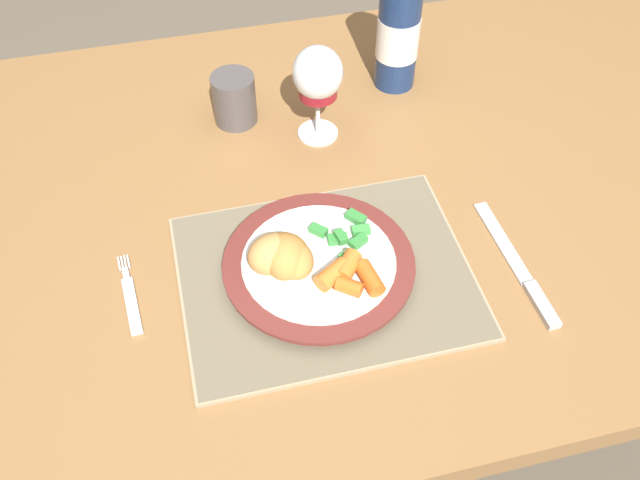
{
  "coord_description": "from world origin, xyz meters",
  "views": [
    {
      "loc": [
        -0.2,
        -0.7,
        1.46
      ],
      "look_at": [
        -0.06,
        -0.13,
        0.78
      ],
      "focal_mm": 40.0,
      "sensor_mm": 36.0,
      "label": 1
    }
  ],
  "objects_px": {
    "wine_glass": "(320,77)",
    "bottle": "(399,24)",
    "dining_table": "(337,226)",
    "fork": "(131,299)",
    "drinking_cup": "(234,98)",
    "table_knife": "(522,273)",
    "dinner_plate": "(319,265)"
  },
  "relations": [
    {
      "from": "dining_table",
      "to": "bottle",
      "type": "bearing_deg",
      "value": 54.78
    },
    {
      "from": "bottle",
      "to": "drinking_cup",
      "type": "height_order",
      "value": "bottle"
    },
    {
      "from": "dinner_plate",
      "to": "drinking_cup",
      "type": "distance_m",
      "value": 0.34
    },
    {
      "from": "fork",
      "to": "bottle",
      "type": "distance_m",
      "value": 0.58
    },
    {
      "from": "wine_glass",
      "to": "drinking_cup",
      "type": "xyz_separation_m",
      "value": [
        -0.12,
        0.06,
        -0.06
      ]
    },
    {
      "from": "table_knife",
      "to": "bottle",
      "type": "height_order",
      "value": "bottle"
    },
    {
      "from": "wine_glass",
      "to": "bottle",
      "type": "relative_size",
      "value": 0.54
    },
    {
      "from": "wine_glass",
      "to": "bottle",
      "type": "height_order",
      "value": "bottle"
    },
    {
      "from": "dining_table",
      "to": "table_knife",
      "type": "relative_size",
      "value": 6.95
    },
    {
      "from": "dining_table",
      "to": "bottle",
      "type": "xyz_separation_m",
      "value": [
        0.15,
        0.22,
        0.19
      ]
    },
    {
      "from": "dining_table",
      "to": "drinking_cup",
      "type": "relative_size",
      "value": 19.0
    },
    {
      "from": "dinner_plate",
      "to": "table_knife",
      "type": "relative_size",
      "value": 1.12
    },
    {
      "from": "table_knife",
      "to": "wine_glass",
      "type": "xyz_separation_m",
      "value": [
        -0.19,
        0.33,
        0.1
      ]
    },
    {
      "from": "dining_table",
      "to": "bottle",
      "type": "distance_m",
      "value": 0.33
    },
    {
      "from": "dining_table",
      "to": "wine_glass",
      "type": "distance_m",
      "value": 0.22
    },
    {
      "from": "fork",
      "to": "bottle",
      "type": "bearing_deg",
      "value": 37.7
    },
    {
      "from": "table_knife",
      "to": "wine_glass",
      "type": "bearing_deg",
      "value": 119.31
    },
    {
      "from": "dining_table",
      "to": "fork",
      "type": "relative_size",
      "value": 11.86
    },
    {
      "from": "dining_table",
      "to": "bottle",
      "type": "height_order",
      "value": "bottle"
    },
    {
      "from": "wine_glass",
      "to": "bottle",
      "type": "distance_m",
      "value": 0.18
    },
    {
      "from": "wine_glass",
      "to": "bottle",
      "type": "xyz_separation_m",
      "value": [
        0.15,
        0.1,
        0.0
      ]
    },
    {
      "from": "wine_glass",
      "to": "table_knife",
      "type": "bearing_deg",
      "value": -60.69
    },
    {
      "from": "dinner_plate",
      "to": "fork",
      "type": "bearing_deg",
      "value": 176.53
    },
    {
      "from": "dining_table",
      "to": "dinner_plate",
      "type": "xyz_separation_m",
      "value": [
        -0.06,
        -0.15,
        0.1
      ]
    },
    {
      "from": "fork",
      "to": "table_knife",
      "type": "bearing_deg",
      "value": -8.89
    },
    {
      "from": "fork",
      "to": "table_knife",
      "type": "height_order",
      "value": "table_knife"
    },
    {
      "from": "wine_glass",
      "to": "fork",
      "type": "bearing_deg",
      "value": -140.19
    },
    {
      "from": "fork",
      "to": "wine_glass",
      "type": "height_order",
      "value": "wine_glass"
    },
    {
      "from": "fork",
      "to": "drinking_cup",
      "type": "distance_m",
      "value": 0.37
    },
    {
      "from": "dining_table",
      "to": "drinking_cup",
      "type": "height_order",
      "value": "drinking_cup"
    },
    {
      "from": "fork",
      "to": "drinking_cup",
      "type": "relative_size",
      "value": 1.6
    },
    {
      "from": "table_knife",
      "to": "bottle",
      "type": "distance_m",
      "value": 0.44
    }
  ]
}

